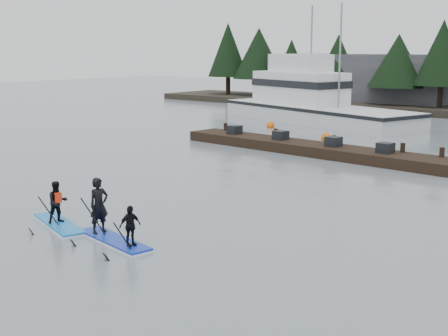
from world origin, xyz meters
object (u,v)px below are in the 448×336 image
Objects in this scene: fishing_boat_large at (312,112)px; paddleboard_duo at (111,220)px; floating_dock at (310,148)px; paddleboard_solo at (58,210)px.

fishing_boat_large is 32.02m from paddleboard_duo.
floating_dock is 17.40m from paddleboard_duo.
paddleboard_duo is at bearing 18.11° from paddleboard_solo.
fishing_boat_large is at bearing 124.30° from paddleboard_solo.
paddleboard_solo reaches higher than floating_dock.
paddleboard_duo is at bearing -52.67° from fishing_boat_large.
floating_dock is 5.30× the size of paddleboard_duo.
paddleboard_duo is at bearing -73.29° from floating_dock.
paddleboard_solo is 2.52m from paddleboard_duo.
fishing_boat_large is 1.09× the size of floating_dock.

